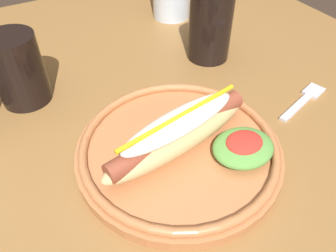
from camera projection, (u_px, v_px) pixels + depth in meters
name	position (u px, v px, depth m)	size (l,w,h in m)	color
dining_table	(126.00, 141.00, 0.62)	(1.10, 0.94, 0.74)	olive
hot_dog_plate	(182.00, 144.00, 0.44)	(0.28, 0.28, 0.08)	#B77042
fork	(305.00, 99.00, 0.54)	(0.12, 0.05, 0.00)	silver
soda_cup	(18.00, 70.00, 0.51)	(0.08, 0.08, 0.11)	black
extra_cup	(210.00, 25.00, 0.60)	(0.08, 0.08, 0.13)	black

